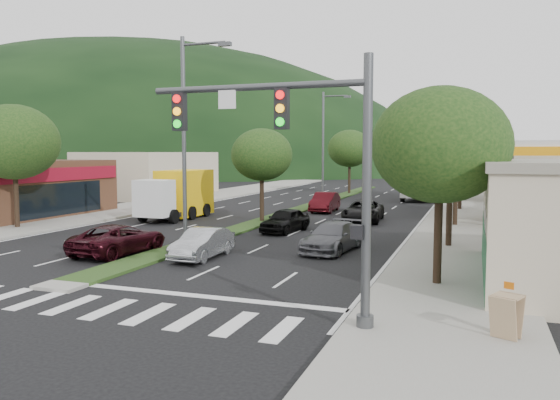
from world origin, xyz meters
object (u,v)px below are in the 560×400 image
at_px(tree_med_far, 350,148).
at_px(box_truck, 179,196).
at_px(car_queue_c, 325,202).
at_px(motorhome, 424,180).
at_px(traffic_signal, 306,150).
at_px(tree_l_a, 14,142).
at_px(a_frame_sign, 507,312).
at_px(tree_r_a, 440,145).
at_px(car_queue_b, 332,237).
at_px(tree_r_c, 457,150).
at_px(streetlight_mid, 325,141).
at_px(car_queue_a, 285,220).
at_px(tree_med_near, 262,155).
at_px(suv_maroon, 119,239).
at_px(car_queue_d, 363,211).
at_px(tree_r_b, 451,143).
at_px(tree_r_e, 464,149).
at_px(sedan_silver, 203,243).
at_px(tree_r_d, 461,145).
at_px(streetlight_near, 188,131).

distance_m(tree_med_far, box_truck, 26.91).
distance_m(car_queue_c, motorhome, 15.20).
bearing_deg(car_queue_c, box_truck, -140.84).
xyz_separation_m(traffic_signal, box_truck, (-15.26, 19.59, -3.07)).
bearing_deg(tree_l_a, a_frame_sign, -22.97).
distance_m(tree_r_a, tree_med_far, 41.76).
bearing_deg(car_queue_b, tree_r_c, 71.36).
relative_size(traffic_signal, motorhome, 0.74).
height_order(tree_l_a, streetlight_mid, streetlight_mid).
xyz_separation_m(tree_l_a, car_queue_a, (15.37, 4.43, -4.50)).
xyz_separation_m(tree_med_near, suv_maroon, (-1.93, -12.56, -3.75)).
height_order(car_queue_c, a_frame_sign, a_frame_sign).
distance_m(traffic_signal, car_queue_d, 22.71).
xyz_separation_m(tree_med_near, car_queue_b, (6.95, -8.57, -3.76)).
bearing_deg(car_queue_d, tree_r_b, -59.30).
relative_size(tree_r_e, a_frame_sign, 4.72).
distance_m(sedan_silver, car_queue_a, 8.64).
bearing_deg(tree_r_a, box_truck, 142.38).
distance_m(suv_maroon, car_queue_b, 9.74).
distance_m(tree_r_c, motorhome, 20.03).
bearing_deg(tree_r_b, motorhome, 97.55).
xyz_separation_m(tree_r_d, motorhome, (-3.64, 9.49, -3.28)).
xyz_separation_m(sedan_silver, a_frame_sign, (11.86, -7.04, 0.13)).
distance_m(tree_med_near, sedan_silver, 12.91).
bearing_deg(suv_maroon, car_queue_d, -113.93).
bearing_deg(tree_r_d, car_queue_d, -121.91).
bearing_deg(car_queue_a, tree_r_a, -41.19).
distance_m(tree_med_far, streetlight_near, 36.01).
xyz_separation_m(car_queue_a, a_frame_sign, (11.07, -15.64, 0.09)).
distance_m(tree_r_b, streetlight_mid, 24.09).
xyz_separation_m(tree_l_a, box_truck, (6.27, 8.05, -3.61)).
relative_size(tree_r_e, streetlight_near, 0.67).
bearing_deg(tree_med_near, streetlight_mid, 89.22).
bearing_deg(car_queue_a, box_truck, 165.95).
distance_m(tree_med_near, car_queue_d, 7.68).
distance_m(tree_r_e, streetlight_mid, 13.73).
distance_m(streetlight_mid, suv_maroon, 28.07).
xyz_separation_m(tree_med_near, motorhome, (8.36, 21.49, -2.53)).
distance_m(tree_r_b, car_queue_d, 11.29).
bearing_deg(tree_r_b, a_frame_sign, -81.64).
bearing_deg(tree_r_d, tree_r_b, -90.00).
distance_m(tree_med_far, streetlight_mid, 11.02).
bearing_deg(streetlight_mid, car_queue_b, -74.03).
xyz_separation_m(tree_r_c, a_frame_sign, (1.94, -21.21, -3.97)).
relative_size(traffic_signal, suv_maroon, 1.44).
xyz_separation_m(tree_r_d, tree_r_e, (0.00, 10.00, -0.29)).
xyz_separation_m(tree_r_b, a_frame_sign, (1.94, -13.21, -4.26)).
height_order(tree_r_d, tree_med_near, tree_r_d).
bearing_deg(a_frame_sign, tree_r_e, 116.65).
relative_size(streetlight_near, a_frame_sign, 7.04).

